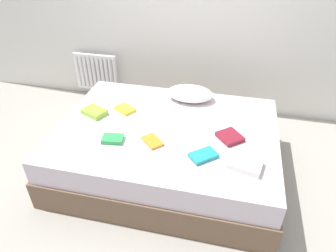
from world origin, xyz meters
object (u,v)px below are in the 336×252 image
(textbook_lime, at_px, (94,112))
(textbook_orange, at_px, (152,141))
(textbook_maroon, at_px, (230,137))
(radiator, at_px, (96,72))
(pillow, at_px, (190,93))
(textbook_yellow, at_px, (125,109))
(textbook_white, at_px, (245,165))
(textbook_green, at_px, (113,139))
(textbook_teal, at_px, (203,155))
(bed, at_px, (167,149))

(textbook_lime, bearing_deg, textbook_orange, -1.30)
(textbook_maroon, distance_m, textbook_lime, 1.30)
(radiator, height_order, textbook_maroon, radiator)
(pillow, height_order, textbook_yellow, pillow)
(textbook_orange, relative_size, textbook_white, 0.78)
(textbook_green, relative_size, textbook_maroon, 0.90)
(pillow, distance_m, textbook_yellow, 0.69)
(pillow, distance_m, textbook_white, 1.10)
(textbook_maroon, xyz_separation_m, textbook_teal, (-0.19, -0.29, -0.00))
(textbook_teal, distance_m, textbook_white, 0.33)
(textbook_teal, distance_m, textbook_orange, 0.46)
(textbook_yellow, bearing_deg, textbook_orange, -15.68)
(radiator, xyz_separation_m, textbook_white, (1.94, -1.58, 0.16))
(textbook_green, bearing_deg, textbook_white, -12.49)
(bed, xyz_separation_m, pillow, (0.12, 0.55, 0.32))
(textbook_teal, relative_size, textbook_yellow, 1.13)
(textbook_maroon, xyz_separation_m, textbook_white, (0.14, -0.34, 0.01))
(textbook_lime, xyz_separation_m, textbook_yellow, (0.26, 0.13, -0.01))
(bed, xyz_separation_m, textbook_maroon, (0.56, -0.04, 0.27))
(bed, distance_m, textbook_green, 0.57)
(bed, bearing_deg, textbook_white, -28.43)
(textbook_maroon, bearing_deg, textbook_teal, -73.27)
(textbook_yellow, bearing_deg, textbook_green, -50.72)
(textbook_lime, bearing_deg, textbook_green, -24.11)
(textbook_lime, relative_size, textbook_white, 0.90)
(radiator, height_order, textbook_teal, radiator)
(textbook_green, relative_size, textbook_lime, 0.80)
(bed, relative_size, textbook_teal, 9.41)
(textbook_lime, bearing_deg, textbook_yellow, 49.29)
(textbook_lime, bearing_deg, radiator, 137.49)
(bed, relative_size, textbook_lime, 9.11)
(textbook_orange, bearing_deg, textbook_lime, -160.09)
(radiator, bearing_deg, textbook_lime, -65.79)
(textbook_white, bearing_deg, textbook_green, -172.28)
(textbook_maroon, distance_m, textbook_yellow, 1.06)
(textbook_white, bearing_deg, bed, 163.59)
(textbook_teal, height_order, textbook_yellow, textbook_teal)
(textbook_maroon, relative_size, textbook_yellow, 1.04)
(textbook_yellow, height_order, textbook_orange, textbook_yellow)
(radiator, relative_size, textbook_lime, 2.62)
(textbook_yellow, relative_size, textbook_white, 0.77)
(textbook_orange, bearing_deg, textbook_green, -126.08)
(bed, xyz_separation_m, radiator, (-1.24, 1.20, 0.12))
(textbook_maroon, xyz_separation_m, textbook_yellow, (-1.03, 0.23, -0.00))
(textbook_yellow, bearing_deg, textbook_maroon, 18.93)
(textbook_teal, bearing_deg, textbook_orange, 126.88)
(bed, height_order, textbook_maroon, textbook_maroon)
(textbook_teal, bearing_deg, radiator, 95.36)
(pillow, bearing_deg, textbook_yellow, -148.23)
(pillow, xyz_separation_m, textbook_yellow, (-0.58, -0.36, -0.05))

